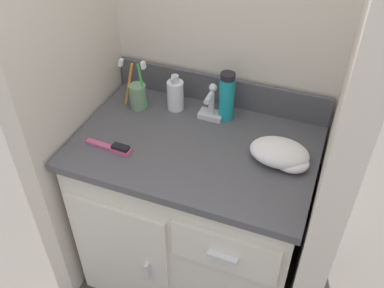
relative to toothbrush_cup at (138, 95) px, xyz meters
The scene contains 12 objects.
ground_plane 0.85m from the toothbrush_cup, 24.37° to the right, with size 6.00×6.00×0.00m, color #4C4742.
wall_back 0.47m from the toothbrush_cup, 35.55° to the left, with size 1.02×0.08×2.20m, color beige.
wall_left 0.39m from the toothbrush_cup, 145.96° to the right, with size 0.08×0.64×2.20m, color beige.
wall_right 0.82m from the toothbrush_cup, ahead, with size 0.08×0.64×2.20m, color beige.
vanity 0.51m from the toothbrush_cup, 25.09° to the right, with size 0.84×0.57×0.73m.
backsplash 0.32m from the toothbrush_cup, 26.78° to the left, with size 0.84×0.02×0.12m.
sink_faucet 0.28m from the toothbrush_cup, ahead, with size 0.09×0.09×0.14m.
toothbrush_cup is the anchor object (origin of this frame).
soap_dispenser 0.14m from the toothbrush_cup, 19.11° to the left, with size 0.06×0.07×0.15m.
shaving_cream_can 0.34m from the toothbrush_cup, ahead, with size 0.06×0.06×0.19m.
hairbrush 0.27m from the toothbrush_cup, 81.46° to the right, with size 0.17×0.04×0.03m.
hand_towel 0.59m from the toothbrush_cup, 11.02° to the right, with size 0.20×0.14×0.07m.
Camera 1 is at (0.40, -1.07, 1.68)m, focal length 40.00 mm.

